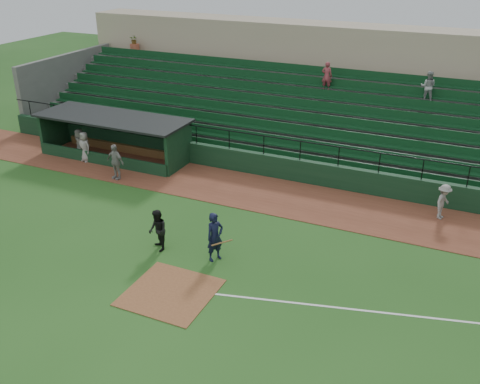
% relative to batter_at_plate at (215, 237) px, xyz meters
% --- Properties ---
extents(ground, '(90.00, 90.00, 0.00)m').
position_rel_batter_at_plate_xyz_m(ground, '(-0.46, -1.65, -1.00)').
color(ground, '#22501A').
rests_on(ground, ground).
extents(warning_track, '(40.00, 4.00, 0.03)m').
position_rel_batter_at_plate_xyz_m(warning_track, '(-0.46, 6.35, -0.99)').
color(warning_track, brown).
rests_on(warning_track, ground).
extents(home_plate_dirt, '(3.00, 3.00, 0.03)m').
position_rel_batter_at_plate_xyz_m(home_plate_dirt, '(-0.46, -2.65, -0.99)').
color(home_plate_dirt, brown).
rests_on(home_plate_dirt, ground).
extents(foul_line, '(17.49, 4.44, 0.01)m').
position_rel_batter_at_plate_xyz_m(foul_line, '(7.54, -0.45, -1.00)').
color(foul_line, white).
rests_on(foul_line, ground).
extents(stadium_structure, '(38.00, 13.08, 6.40)m').
position_rel_batter_at_plate_xyz_m(stadium_structure, '(-0.46, 14.80, 1.30)').
color(stadium_structure, '#10311A').
rests_on(stadium_structure, ground).
extents(dugout, '(8.90, 3.20, 2.42)m').
position_rel_batter_at_plate_xyz_m(dugout, '(-10.21, 7.91, 0.33)').
color(dugout, '#10311A').
rests_on(dugout, ground).
extents(batter_at_plate, '(1.18, 0.87, 2.01)m').
position_rel_batter_at_plate_xyz_m(batter_at_plate, '(0.00, 0.00, 0.00)').
color(batter_at_plate, black).
rests_on(batter_at_plate, ground).
extents(umpire, '(1.07, 1.06, 1.75)m').
position_rel_batter_at_plate_xyz_m(umpire, '(-2.42, -0.30, -0.13)').
color(umpire, black).
rests_on(umpire, ground).
extents(runner, '(0.89, 1.19, 1.64)m').
position_rel_batter_at_plate_xyz_m(runner, '(7.71, 7.23, -0.16)').
color(runner, gray).
rests_on(runner, warning_track).
extents(dugout_player_a, '(1.16, 0.62, 1.89)m').
position_rel_batter_at_plate_xyz_m(dugout_player_a, '(-8.26, 4.86, -0.03)').
color(dugout_player_a, gray).
rests_on(dugout_player_a, warning_track).
extents(dugout_player_b, '(0.96, 0.75, 1.73)m').
position_rel_batter_at_plate_xyz_m(dugout_player_b, '(-11.31, 6.17, -0.11)').
color(dugout_player_b, '#9A9590').
rests_on(dugout_player_b, warning_track).
extents(dugout_player_c, '(1.66, 1.21, 1.73)m').
position_rel_batter_at_plate_xyz_m(dugout_player_c, '(-11.90, 6.49, -0.11)').
color(dugout_player_c, '#A39D99').
rests_on(dugout_player_c, warning_track).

